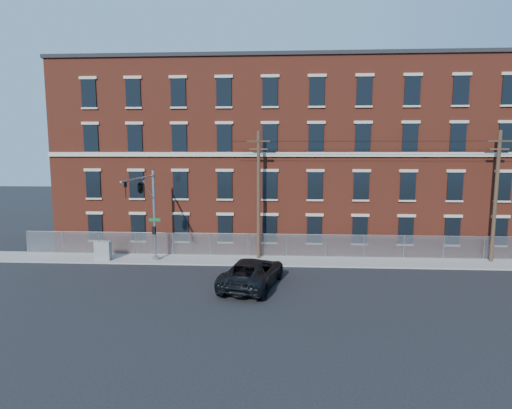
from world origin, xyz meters
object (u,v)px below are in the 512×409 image
at_px(traffic_signal_mast, 144,196).
at_px(pickup_truck, 252,272).
at_px(utility_cabinet, 103,251).
at_px(utility_pole_near, 259,193).

bearing_deg(traffic_signal_mast, pickup_truck, -22.10).
distance_m(traffic_signal_mast, utility_cabinet, 6.41).
relative_size(utility_pole_near, utility_cabinet, 6.73).
distance_m(traffic_signal_mast, pickup_truck, 9.69).
bearing_deg(pickup_truck, utility_cabinet, -11.25).
bearing_deg(utility_cabinet, traffic_signal_mast, -28.22).
height_order(pickup_truck, utility_cabinet, pickup_truck).
bearing_deg(traffic_signal_mast, utility_cabinet, 153.64).
xyz_separation_m(pickup_truck, utility_cabinet, (-12.03, 5.25, -0.04)).
distance_m(pickup_truck, utility_cabinet, 13.12).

